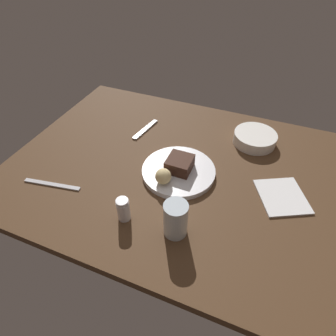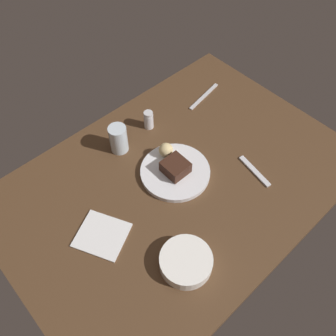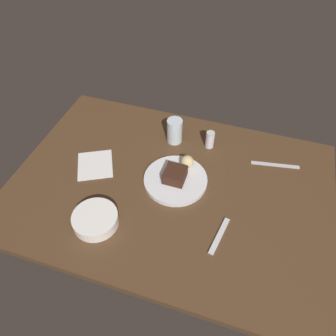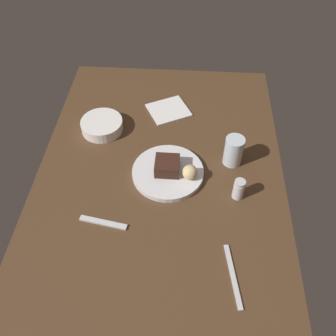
% 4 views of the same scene
% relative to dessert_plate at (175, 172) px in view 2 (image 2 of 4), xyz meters
% --- Properties ---
extents(dining_table, '(1.20, 0.84, 0.03)m').
position_rel_dessert_plate_xyz_m(dining_table, '(0.01, 0.03, -0.02)').
color(dining_table, '#4C331E').
rests_on(dining_table, ground).
extents(dessert_plate, '(0.24, 0.24, 0.02)m').
position_rel_dessert_plate_xyz_m(dessert_plate, '(0.00, 0.00, 0.00)').
color(dessert_plate, silver).
rests_on(dessert_plate, dining_table).
extents(chocolate_cake_slice, '(0.08, 0.08, 0.04)m').
position_rel_dessert_plate_xyz_m(chocolate_cake_slice, '(0.00, 0.00, 0.03)').
color(chocolate_cake_slice, '#381E14').
rests_on(chocolate_cake_slice, dessert_plate).
extents(bread_roll, '(0.05, 0.05, 0.05)m').
position_rel_dessert_plate_xyz_m(bread_roll, '(-0.02, -0.07, 0.03)').
color(bread_roll, '#DBC184').
rests_on(bread_roll, dessert_plate).
extents(salt_shaker, '(0.04, 0.04, 0.08)m').
position_rel_dessert_plate_xyz_m(salt_shaker, '(-0.08, -0.23, 0.03)').
color(salt_shaker, silver).
rests_on(salt_shaker, dining_table).
extents(water_glass, '(0.07, 0.07, 0.11)m').
position_rel_dessert_plate_xyz_m(water_glass, '(0.07, -0.22, 0.05)').
color(water_glass, silver).
rests_on(water_glass, dining_table).
extents(side_bowl, '(0.16, 0.16, 0.04)m').
position_rel_dessert_plate_xyz_m(side_bowl, '(0.20, 0.26, 0.01)').
color(side_bowl, white).
rests_on(side_bowl, dining_table).
extents(dessert_spoon, '(0.04, 0.15, 0.01)m').
position_rel_dessert_plate_xyz_m(dessert_spoon, '(-0.21, 0.18, -0.01)').
color(dessert_spoon, silver).
rests_on(dessert_spoon, dining_table).
extents(butter_knife, '(0.19, 0.05, 0.01)m').
position_rel_dessert_plate_xyz_m(butter_knife, '(-0.36, -0.20, -0.01)').
color(butter_knife, silver).
rests_on(butter_knife, dining_table).
extents(folded_napkin, '(0.19, 0.19, 0.01)m').
position_rel_dessert_plate_xyz_m(folded_napkin, '(0.33, 0.02, -0.01)').
color(folded_napkin, white).
rests_on(folded_napkin, dining_table).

